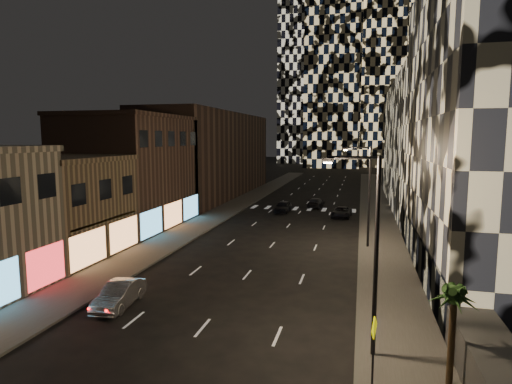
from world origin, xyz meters
The scene contains 21 objects.
sidewalk_left centered at (-10.00, 50.00, 0.07)m, with size 4.00×120.00×0.15m, color #47443F.
sidewalk_right centered at (10.00, 50.00, 0.07)m, with size 4.00×120.00×0.15m, color #47443F.
curb_left centered at (-7.90, 50.00, 0.07)m, with size 0.20×120.00×0.15m, color #4C4C47.
curb_right centered at (7.90, 50.00, 0.07)m, with size 0.20×120.00×0.15m, color #4C4C47.
retail_tan centered at (-17.00, 21.00, 4.00)m, with size 10.00×10.00×8.00m, color brown.
retail_brown centered at (-17.00, 33.50, 6.00)m, with size 10.00×15.00×12.00m, color #51392E.
retail_filler_left centered at (-17.00, 60.00, 7.00)m, with size 10.00×40.00×14.00m, color #51392E.
midrise_base centered at (12.30, 24.50, 1.50)m, with size 0.60×25.00×3.00m, color #383838.
plinth_right centered at (13.00, 8.00, 1.00)m, with size 2.00×8.00×2.00m, color #383838.
midrise_filler_right centered at (20.00, 57.00, 9.00)m, with size 16.00×40.00×18.00m, color #232326.
tower_right_mid centered at (35.00, 135.00, 50.00)m, with size 20.00×20.00×100.00m, color black.
tower_left_back centered at (-12.00, 165.00, 60.00)m, with size 24.00×24.00×120.00m, color black.
tower_center_low centered at (-2.00, 140.00, 47.50)m, with size 18.00×18.00×95.00m, color black.
streetlight_near centered at (8.35, 10.00, 5.35)m, with size 2.55×0.25×9.00m.
streetlight_far centered at (8.35, 30.00, 5.35)m, with size 2.55×0.25×9.00m.
car_silver_parked centered at (-5.80, 12.52, 0.72)m, with size 1.53×4.39×1.45m, color #A6A6AB.
car_dark_midlane centered at (-2.19, 46.61, 0.75)m, with size 1.77×4.40×1.50m, color black.
car_dark_oncoming centered at (1.69, 51.62, 0.68)m, with size 1.92×4.71×1.37m, color black.
car_dark_rightlane centered at (5.62, 44.52, 0.66)m, with size 2.19×4.76×1.32m, color black.
ped_sign centered at (8.51, 7.38, 2.13)m, with size 0.25×0.95×2.89m.
palm_tree centered at (11.50, 8.28, 3.53)m, with size 2.08×2.08×4.09m.
Camera 1 is at (7.85, -9.05, 9.90)m, focal length 30.00 mm.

